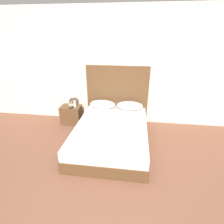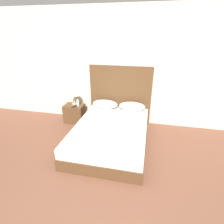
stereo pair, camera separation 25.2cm
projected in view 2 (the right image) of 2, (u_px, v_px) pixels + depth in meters
ground_plane at (97, 201)px, 2.44m from camera, size 16.00×16.00×0.00m
wall_back at (126, 69)px, 4.13m from camera, size 10.00×0.06×2.70m
bed at (111, 134)px, 3.63m from camera, size 1.45×2.04×0.43m
headboard at (120, 95)px, 4.35m from camera, size 1.52×0.05×1.43m
pillow_left at (105, 104)px, 4.29m from camera, size 0.62×0.29×0.21m
pillow_right at (132, 106)px, 4.17m from camera, size 0.62×0.29×0.21m
phone_on_bed at (96, 122)px, 3.64m from camera, size 0.10×0.16×0.01m
nightstand at (75, 113)px, 4.51m from camera, size 0.49×0.35×0.46m
table_lamp at (74, 93)px, 4.36m from camera, size 0.28×0.28×0.39m
phone_on_nightstand at (74, 106)px, 4.33m from camera, size 0.11×0.16×0.01m
toiletry_bottle at (78, 103)px, 4.34m from camera, size 0.06×0.06×0.16m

